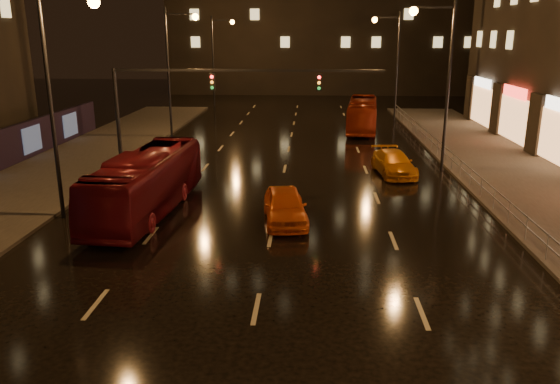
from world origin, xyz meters
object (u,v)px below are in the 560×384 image
object	(u,v)px
bus_red	(147,183)
bus_curb	(362,115)
taxi_far	(394,163)
taxi_near	(285,206)

from	to	relation	value
bus_red	bus_curb	world-z (taller)	bus_red
bus_curb	taxi_far	size ratio (longest dim) A/B	2.08
taxi_near	taxi_far	distance (m)	10.79
taxi_far	bus_curb	bearing A→B (deg)	84.42
taxi_near	taxi_far	world-z (taller)	taxi_near
bus_red	taxi_near	distance (m)	6.61
taxi_near	taxi_far	bearing A→B (deg)	48.76
bus_red	taxi_near	bearing A→B (deg)	-5.71
bus_curb	taxi_far	world-z (taller)	bus_curb
bus_red	taxi_far	xyz separation A→B (m)	(12.50, 7.86, -0.74)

